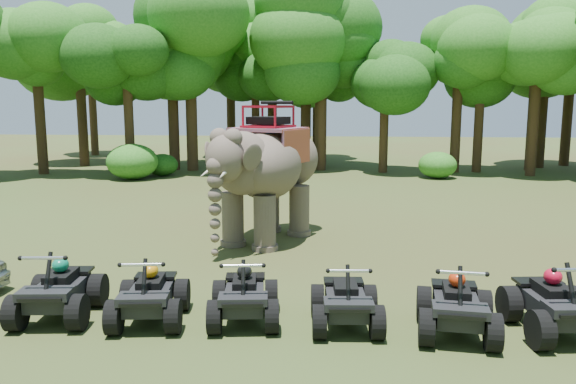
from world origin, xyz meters
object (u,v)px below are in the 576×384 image
Objects in this scene: elephant at (267,172)px; atv_5 at (556,296)px; atv_4 at (457,298)px; atv_1 at (149,288)px; atv_0 at (58,282)px; atv_2 at (244,288)px; atv_3 at (346,293)px.

elephant reaches higher than atv_5.
atv_4 is at bearing -33.45° from elephant.
atv_5 is (7.14, 0.12, 0.05)m from atv_1.
atv_0 is 3.46m from atv_2.
elephant is 6.28m from atv_2.
atv_1 is (-1.32, -6.30, -1.35)m from elephant.
atv_5 reaches higher than atv_0.
atv_2 is 0.95× the size of atv_4.
atv_4 is (3.73, -0.23, 0.03)m from atv_2.
atv_0 reaches higher than atv_3.
atv_2 is at bearing -177.56° from atv_4.
atv_3 is at bearing 172.82° from atv_5.
atv_0 is at bearing 171.16° from atv_1.
elephant is 2.80× the size of atv_2.
atv_4 is at bearing 178.49° from atv_5.
elephant is 8.58m from atv_5.
atv_4 is (4.12, -6.35, -1.33)m from elephant.
atv_5 is at bearing -7.12° from atv_1.
atv_1 is at bearing -174.66° from atv_4.
atv_0 is (-3.06, -6.27, -1.31)m from elephant.
atv_0 is at bearing -92.49° from elephant.
atv_3 is 1.90m from atv_4.
atv_3 is 0.89× the size of atv_5.
elephant reaches higher than atv_2.
atv_0 is at bearing 174.78° from atv_2.
elephant reaches higher than atv_0.
atv_0 is at bearing 176.68° from atv_3.
atv_0 is 1.74m from atv_1.
atv_4 is at bearing -11.14° from atv_2.
atv_0 reaches higher than atv_2.
elephant reaches higher than atv_1.
atv_1 is 0.97× the size of atv_4.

